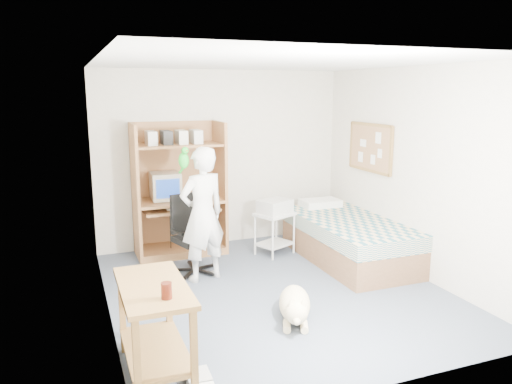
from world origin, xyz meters
The scene contains 20 objects.
floor centered at (0.00, 0.00, 0.00)m, with size 4.00×4.00×0.00m, color #424B5A.
wall_back centered at (0.00, 2.00, 1.25)m, with size 3.60×0.02×2.50m, color beige.
wall_right centered at (1.80, 0.00, 1.25)m, with size 0.02×4.00×2.50m, color beige.
wall_left centered at (-1.80, 0.00, 1.25)m, with size 0.02×4.00×2.50m, color beige.
ceiling centered at (0.00, 0.00, 2.50)m, with size 3.60×4.00×0.02m, color white.
computer_hutch centered at (-0.70, 1.74, 0.82)m, with size 1.20×0.63×1.80m.
bed centered at (1.30, 0.62, 0.29)m, with size 1.02×2.02×0.66m.
side_desk centered at (-1.55, -1.20, 0.49)m, with size 0.50×1.00×0.75m.
corkboard centered at (1.77, 0.90, 1.45)m, with size 0.04×0.94×0.66m.
office_chair centered at (-0.73, 0.94, 0.34)m, with size 0.54×0.55×0.96m.
person centered at (-0.66, 0.64, 0.80)m, with size 0.58×0.38×1.59m, color white.
parrot centered at (-0.86, 0.66, 1.45)m, with size 0.12×0.20×0.32m.
dog centered at (-0.11, -0.73, 0.16)m, with size 0.54×0.91×0.36m.
printer_cart centered at (0.50, 1.20, 0.39)m, with size 0.60×0.55×0.58m.
printer centered at (0.50, 1.20, 0.67)m, with size 0.42×0.32×0.18m, color #BCBBB6.
crt_monitor centered at (-0.88, 1.75, 0.95)m, with size 0.39×0.42×0.36m.
keyboard centered at (-0.68, 1.58, 0.67)m, with size 0.45×0.16×0.03m, color beige.
pencil_cup centered at (-0.35, 1.65, 0.82)m, with size 0.08×0.08×0.12m, color yellow.
drink_glass centered at (-1.50, -1.49, 0.81)m, with size 0.08×0.08×0.12m, color #3F130A.
floor_box_b centered at (-1.27, -1.45, 0.04)m, with size 0.18×0.22×0.08m, color #B3B2AE.
Camera 1 is at (-2.11, -4.85, 2.22)m, focal length 35.00 mm.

